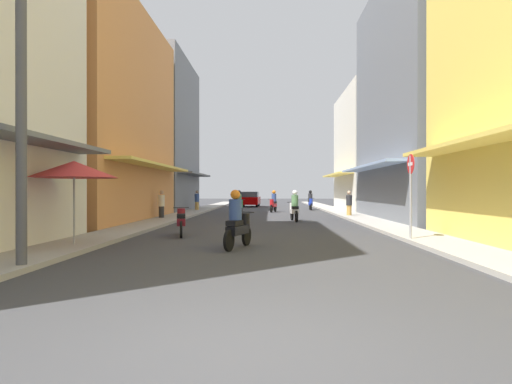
% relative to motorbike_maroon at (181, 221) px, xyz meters
% --- Properties ---
extents(ground_plane, '(111.58, 111.58, 0.00)m').
position_rel_motorbike_maroon_xyz_m(ground_plane, '(2.80, 11.06, -0.50)').
color(ground_plane, '#38383A').
extents(sidewalk_left, '(1.66, 58.72, 0.12)m').
position_rel_motorbike_maroon_xyz_m(sidewalk_left, '(-2.34, 11.06, -0.44)').
color(sidewalk_left, '#9E9991').
rests_on(sidewalk_left, ground).
extents(sidewalk_right, '(1.66, 58.72, 0.12)m').
position_rel_motorbike_maroon_xyz_m(sidewalk_right, '(7.94, 11.06, -0.44)').
color(sidewalk_right, '#ADA89E').
rests_on(sidewalk_right, ground).
extents(building_left_mid, '(7.05, 11.96, 10.59)m').
position_rel_motorbike_maroon_xyz_m(building_left_mid, '(-6.16, 6.58, 4.79)').
color(building_left_mid, '#D88C4C').
rests_on(building_left_mid, ground).
extents(building_left_far, '(7.05, 9.35, 11.46)m').
position_rel_motorbike_maroon_xyz_m(building_left_far, '(-6.16, 17.60, 5.22)').
color(building_left_far, slate).
rests_on(building_left_far, ground).
extents(building_right_mid, '(7.05, 11.51, 12.66)m').
position_rel_motorbike_maroon_xyz_m(building_right_mid, '(11.76, 7.97, 5.82)').
color(building_right_mid, slate).
rests_on(building_right_mid, ground).
extents(building_right_far, '(7.05, 9.64, 9.29)m').
position_rel_motorbike_maroon_xyz_m(building_right_far, '(11.76, 18.86, 4.14)').
color(building_right_far, silver).
rests_on(building_right_far, ground).
extents(motorbike_maroon, '(0.63, 1.79, 0.96)m').
position_rel_motorbike_maroon_xyz_m(motorbike_maroon, '(0.00, 0.00, 0.00)').
color(motorbike_maroon, black).
rests_on(motorbike_maroon, ground).
extents(motorbike_blue, '(0.55, 1.81, 1.58)m').
position_rel_motorbike_maroon_xyz_m(motorbike_blue, '(6.27, 19.43, 0.20)').
color(motorbike_blue, black).
rests_on(motorbike_blue, ground).
extents(motorbike_black, '(0.73, 1.75, 1.58)m').
position_rel_motorbike_maroon_xyz_m(motorbike_black, '(2.18, -3.04, 0.20)').
color(motorbike_black, black).
rests_on(motorbike_black, ground).
extents(motorbike_white, '(0.55, 1.81, 1.58)m').
position_rel_motorbike_maroon_xyz_m(motorbike_white, '(4.27, 7.02, 0.20)').
color(motorbike_white, black).
rests_on(motorbike_white, ground).
extents(motorbike_red, '(0.65, 1.78, 1.58)m').
position_rel_motorbike_maroon_xyz_m(motorbike_red, '(3.28, 16.05, 0.20)').
color(motorbike_red, black).
rests_on(motorbike_red, ground).
extents(motorbike_green, '(0.55, 1.81, 1.58)m').
position_rel_motorbike_maroon_xyz_m(motorbike_green, '(0.98, 13.85, 0.20)').
color(motorbike_green, black).
rests_on(motorbike_green, ground).
extents(parked_car, '(1.92, 4.17, 1.45)m').
position_rel_motorbike_maroon_xyz_m(parked_car, '(1.10, 25.96, 0.24)').
color(parked_car, '#8C0000').
rests_on(parked_car, ground).
extents(pedestrian_foreground, '(0.34, 0.34, 1.57)m').
position_rel_motorbike_maroon_xyz_m(pedestrian_foreground, '(-2.74, 7.83, 0.28)').
color(pedestrian_foreground, '#262628').
rests_on(pedestrian_foreground, ground).
extents(pedestrian_crossing, '(0.34, 0.34, 1.54)m').
position_rel_motorbike_maroon_xyz_m(pedestrian_crossing, '(7.62, 10.20, 0.26)').
color(pedestrian_crossing, '#BF8C3F').
rests_on(pedestrian_crossing, ground).
extents(pedestrian_far, '(0.34, 0.34, 1.56)m').
position_rel_motorbike_maroon_xyz_m(pedestrian_far, '(-2.44, 16.90, 0.27)').
color(pedestrian_far, '#BF8C3F').
rests_on(pedestrian_far, ground).
extents(vendor_umbrella, '(2.28, 2.28, 2.35)m').
position_rel_motorbike_maroon_xyz_m(vendor_umbrella, '(-2.20, -3.22, 1.62)').
color(vendor_umbrella, '#99999E').
rests_on(vendor_umbrella, ground).
extents(utility_pole, '(0.20, 1.20, 6.92)m').
position_rel_motorbike_maroon_xyz_m(utility_pole, '(-1.76, -6.33, 3.03)').
color(utility_pole, '#4C4C4F').
rests_on(utility_pole, ground).
extents(street_sign_no_entry, '(0.07, 0.60, 2.65)m').
position_rel_motorbike_maroon_xyz_m(street_sign_no_entry, '(7.26, -1.57, 1.21)').
color(street_sign_no_entry, gray).
rests_on(street_sign_no_entry, ground).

